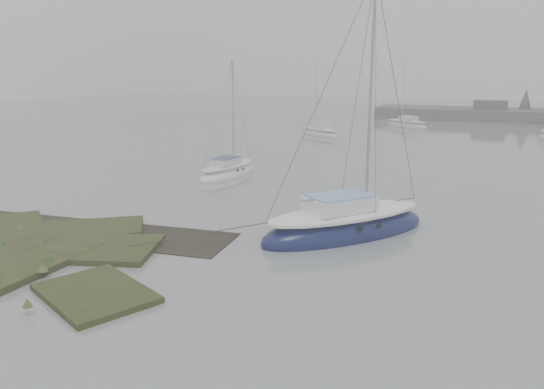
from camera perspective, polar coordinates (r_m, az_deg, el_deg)
The scene contains 5 objects.
ground at distance 43.46m, azimuth 8.28°, elevation 4.79°, with size 160.00×160.00×0.00m, color slate.
sailboat_main at distance 21.16m, azimuth 7.90°, elevation -3.44°, with size 6.63×7.45×10.65m.
sailboat_white at distance 32.63m, azimuth -4.80°, elevation 2.44°, with size 2.39×5.51×7.52m.
sailboat_far_a at distance 52.55m, azimuth 5.17°, elevation 6.61°, with size 5.42×4.67×7.66m.
sailboat_far_c at distance 61.90m, azimuth 14.27°, elevation 7.29°, with size 5.73×4.76×8.01m.
Camera 1 is at (10.72, -11.63, 6.42)m, focal length 35.00 mm.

